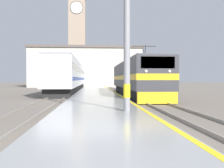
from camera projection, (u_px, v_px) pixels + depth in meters
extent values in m
plane|color=#70665B|center=(95.00, 91.00, 37.37)|extent=(200.00, 200.00, 0.00)
cube|color=#999999|center=(96.00, 92.00, 32.38)|extent=(4.26, 140.00, 0.35)
cube|color=yellow|center=(112.00, 90.00, 32.52)|extent=(0.20, 140.00, 0.00)
cube|color=#70665B|center=(128.00, 93.00, 32.67)|extent=(2.83, 140.00, 0.02)
cube|color=gray|center=(122.00, 92.00, 32.61)|extent=(0.07, 140.00, 0.14)
cube|color=gray|center=(134.00, 92.00, 32.72)|extent=(0.07, 140.00, 0.14)
cube|color=#70665B|center=(67.00, 93.00, 32.12)|extent=(2.84, 140.00, 0.02)
cube|color=gray|center=(61.00, 93.00, 32.07)|extent=(0.07, 140.00, 0.14)
cube|color=gray|center=(73.00, 93.00, 32.17)|extent=(0.07, 140.00, 0.14)
cube|color=black|center=(135.00, 92.00, 26.98)|extent=(2.47, 17.39, 0.90)
cube|color=#333338|center=(135.00, 75.00, 26.95)|extent=(2.90, 18.90, 2.53)
cube|color=gold|center=(135.00, 78.00, 26.95)|extent=(2.92, 18.92, 0.44)
cube|color=gold|center=(157.00, 98.00, 17.71)|extent=(2.75, 0.30, 0.81)
cube|color=black|center=(158.00, 62.00, 17.57)|extent=(2.32, 0.12, 0.80)
sphere|color=white|center=(146.00, 71.00, 17.49)|extent=(0.20, 0.20, 0.20)
sphere|color=white|center=(169.00, 71.00, 17.60)|extent=(0.20, 0.20, 0.20)
cube|color=#4C4C51|center=(135.00, 62.00, 26.92)|extent=(2.61, 17.96, 0.12)
cylinder|color=#333333|center=(145.00, 52.00, 21.85)|extent=(0.06, 0.63, 1.03)
cylinder|color=#333333|center=(143.00, 53.00, 22.55)|extent=(0.06, 0.63, 1.03)
cube|color=#262626|center=(144.00, 46.00, 22.19)|extent=(2.03, 0.08, 0.06)
cube|color=black|center=(72.00, 88.00, 39.77)|extent=(2.46, 33.70, 0.90)
cube|color=silver|center=(72.00, 75.00, 39.73)|extent=(2.90, 35.11, 2.97)
cube|color=black|center=(72.00, 71.00, 39.72)|extent=(2.92, 34.40, 0.64)
cube|color=navy|center=(72.00, 79.00, 39.74)|extent=(2.92, 34.40, 0.36)
cube|color=gray|center=(72.00, 64.00, 39.70)|extent=(2.67, 35.11, 0.20)
cylinder|color=gray|center=(127.00, 31.00, 11.52)|extent=(0.29, 0.29, 7.06)
cylinder|color=yellow|center=(127.00, 91.00, 11.57)|extent=(0.31, 0.31, 0.60)
cube|color=gray|center=(77.00, 42.00, 67.87)|extent=(4.22, 4.22, 22.62)
cylinder|color=black|center=(77.00, 8.00, 65.59)|extent=(3.26, 0.06, 3.26)
cylinder|color=white|center=(77.00, 8.00, 65.56)|extent=(2.96, 0.10, 2.96)
cube|color=#B7B2A3|center=(86.00, 68.00, 59.38)|extent=(24.09, 9.73, 8.33)
cube|color=#564C47|center=(86.00, 49.00, 59.30)|extent=(24.69, 10.33, 0.50)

